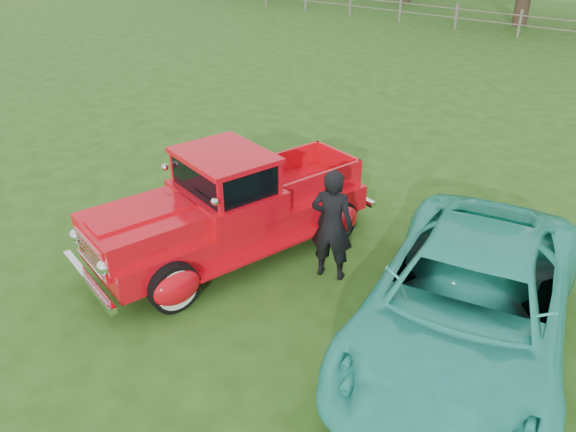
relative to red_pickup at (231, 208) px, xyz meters
The scene contains 4 objects.
ground 1.41m from the red_pickup, 72.75° to the right, with size 140.00×140.00×0.00m, color #264913.
red_pickup is the anchor object (origin of this frame).
teal_sedan 4.00m from the red_pickup, ahead, with size 2.40×5.20×1.45m, color #2DB7A1.
man 1.76m from the red_pickup, 14.52° to the left, with size 0.66×0.43×1.81m, color black.
Camera 1 is at (5.49, -4.52, 5.07)m, focal length 35.00 mm.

